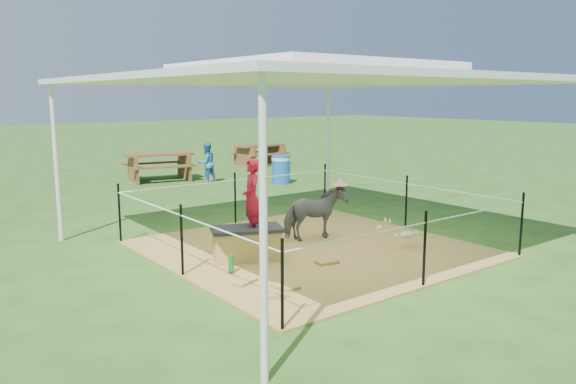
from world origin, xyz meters
TOP-DOWN VIEW (x-y plane):
  - ground at (0.00, 0.00)m, footprint 90.00×90.00m
  - hay_patch at (0.00, 0.00)m, footprint 4.60×4.60m
  - canopy_tent at (0.00, 0.00)m, footprint 6.30×6.30m
  - rope_fence at (0.00, -0.00)m, footprint 4.54×4.54m
  - straw_bale at (-1.15, 0.10)m, footprint 1.08×0.83m
  - dark_cloth at (-1.15, 0.10)m, footprint 1.16×0.90m
  - woman at (-1.05, 0.10)m, footprint 0.42×0.50m
  - green_bottle at (-1.70, -0.35)m, footprint 0.10×0.10m
  - pony at (0.39, 0.36)m, footprint 1.13×0.64m
  - pink_hat at (0.39, 0.36)m, footprint 0.28×0.28m
  - foal at (1.23, -0.92)m, footprint 0.91×0.60m
  - trash_barrel at (3.68, 5.75)m, footprint 0.57×0.57m
  - picnic_table_near at (1.25, 8.38)m, footprint 2.14×1.72m
  - picnic_table_far at (5.68, 9.70)m, footprint 1.81×1.37m
  - distant_person at (2.09, 7.08)m, footprint 0.59×0.48m

SIDE VIEW (x-z plane):
  - ground at x=0.00m, z-range 0.00..0.00m
  - hay_patch at x=0.00m, z-range 0.00..0.03m
  - green_bottle at x=-1.70m, z-range 0.03..0.30m
  - straw_bale at x=-1.15m, z-range 0.03..0.46m
  - foal at x=1.23m, z-range 0.03..0.50m
  - picnic_table_far at x=5.68m, z-range 0.00..0.72m
  - picnic_table_near at x=1.25m, z-range 0.00..0.79m
  - trash_barrel at x=3.68m, z-range 0.00..0.80m
  - pony at x=0.39m, z-range 0.03..0.93m
  - dark_cloth at x=-1.15m, z-range 0.46..0.51m
  - distant_person at x=2.09m, z-range 0.00..1.14m
  - rope_fence at x=0.00m, z-range 0.14..1.14m
  - pink_hat at x=0.39m, z-range 0.93..1.06m
  - woman at x=-1.05m, z-range 0.46..1.62m
  - canopy_tent at x=0.00m, z-range 1.24..4.14m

